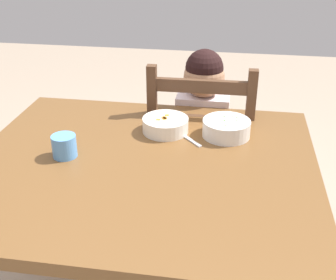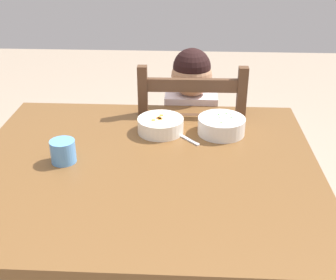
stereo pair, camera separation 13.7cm
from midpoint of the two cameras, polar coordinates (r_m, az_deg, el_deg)
dining_table at (r=1.46m, az=-5.74°, el=-6.96°), size 1.10×0.96×0.76m
dining_chair at (r=1.99m, az=0.85°, el=-2.82°), size 0.43×0.43×0.95m
child_figure at (r=1.90m, az=0.85°, el=1.80°), size 0.32×0.31×0.98m
bowl_of_peas at (r=1.58m, az=4.44°, el=1.87°), size 0.17×0.17×0.06m
bowl_of_carrots at (r=1.59m, az=-3.43°, el=1.91°), size 0.17×0.17×0.05m
spoon at (r=1.57m, az=-0.85°, el=0.59°), size 0.11×0.12×0.01m
drinking_cup at (r=1.45m, az=-16.00°, el=-1.46°), size 0.08×0.08×0.07m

